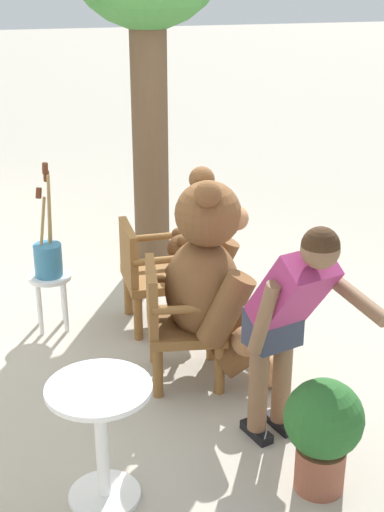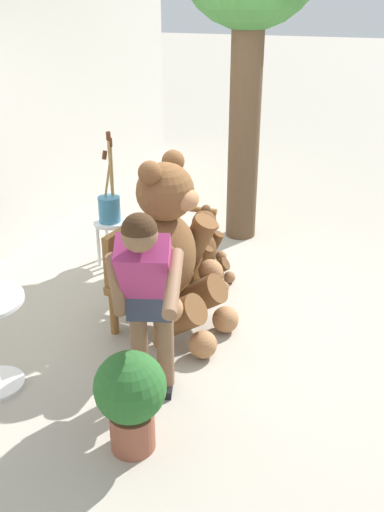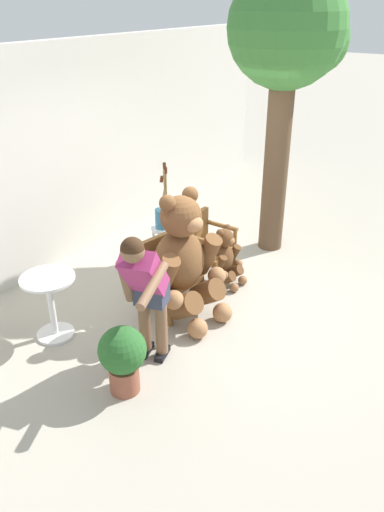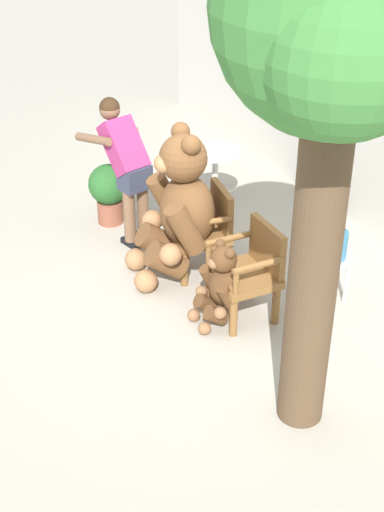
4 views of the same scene
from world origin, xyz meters
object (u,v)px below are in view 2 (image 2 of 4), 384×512
brush_bucket (109,205)px  potted_plant (131,396)px  teddy_bear_large (171,252)px  white_stool (111,231)px  teddy_bear_small (206,248)px  wooden_chair_left (143,276)px  person_visitor (147,289)px  wooden_chair_right (178,237)px

brush_bucket → potted_plant: 2.67m
teddy_bear_large → white_stool: 1.51m
teddy_bear_small → potted_plant: size_ratio=1.15×
white_stool → teddy_bear_small: bearing=-98.3°
potted_plant → teddy_bear_small: bearing=5.1°
teddy_bear_large → potted_plant: teddy_bear_large is taller
wooden_chair_left → teddy_bear_large: teddy_bear_large is taller
teddy_bear_small → white_stool: (0.15, 1.06, -0.03)m
wooden_chair_left → teddy_bear_large: size_ratio=0.58×
wooden_chair_left → white_stool: size_ratio=1.87×
wooden_chair_left → brush_bucket: bearing=37.8°
person_visitor → white_stool: size_ratio=3.23×
potted_plant → wooden_chair_left: bearing=19.7°
teddy_bear_small → potted_plant: bearing=-174.9°
wooden_chair_left → person_visitor: person_visitor is taller
potted_plant → person_visitor: bearing=6.7°
person_visitor → potted_plant: (-0.43, -0.05, -0.50)m
wooden_chair_right → teddy_bear_large: teddy_bear_large is taller
teddy_bear_large → person_visitor: 0.92m
teddy_bear_large → person_visitor: teddy_bear_large is taller
wooden_chair_left → brush_bucket: size_ratio=0.95×
wooden_chair_right → teddy_bear_large: bearing=-163.4°
teddy_bear_large → person_visitor: size_ratio=1.00×
brush_bucket → white_stool: bearing=142.6°
teddy_bear_small → person_visitor: bearing=-175.2°
wooden_chair_left → white_stool: (1.00, 0.78, -0.11)m
teddy_bear_small → wooden_chair_left: bearing=161.5°
wooden_chair_right → white_stool: wooden_chair_right is taller
teddy_bear_small → potted_plant: (-2.19, -0.20, 0.01)m
wooden_chair_right → brush_bucket: size_ratio=0.95×
teddy_bear_large → brush_bucket: teddy_bear_large is taller
teddy_bear_large → white_stool: teddy_bear_large is taller
teddy_bear_small → potted_plant: teddy_bear_small is taller
teddy_bear_large → teddy_bear_small: (0.87, -0.02, -0.35)m
wooden_chair_right → white_stool: size_ratio=1.87×
teddy_bear_small → brush_bucket: brush_bucket is taller
wooden_chair_left → brush_bucket: brush_bucket is taller
wooden_chair_right → person_visitor: 1.86m
teddy_bear_large → white_stool: (1.03, 1.04, -0.38)m
person_visitor → potted_plant: bearing=-173.3°
white_stool → brush_bucket: 0.28m
wooden_chair_left → potted_plant: bearing=-160.3°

